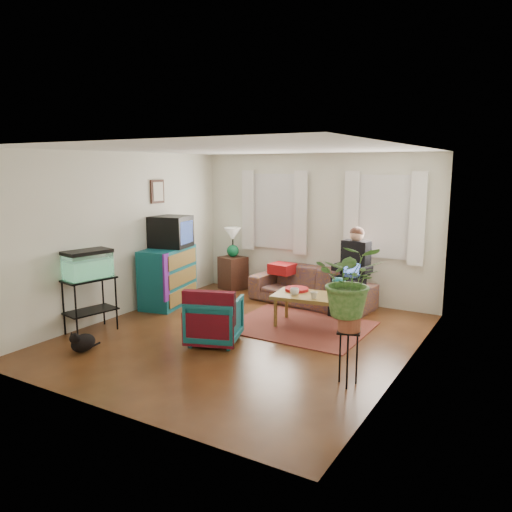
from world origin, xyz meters
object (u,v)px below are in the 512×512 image
Objects in this scene: plant_stand at (348,358)px; armchair at (215,318)px; side_table at (233,273)px; sofa at (311,281)px; aquarium_stand at (90,305)px; dresser at (168,276)px; coffee_table at (314,311)px.

armchair is at bearing 169.40° from plant_stand.
side_table is at bearing 138.73° from plant_stand.
side_table is 3.04m from armchair.
aquarium_stand is (-2.15, -2.97, -0.02)m from sofa.
aquarium_stand is at bearing -96.17° from side_table.
side_table is at bearing 66.09° from dresser.
coffee_table is (0.89, 1.29, -0.10)m from armchair.
dresser is at bearing 175.73° from coffee_table.
side_table reaches higher than coffee_table.
sofa is 3.27m from plant_stand.
sofa is 2.44m from armchair.
side_table is 0.80× the size of aquarium_stand.
armchair is at bearing -44.06° from dresser.
sofa is 1.25m from coffee_table.
plant_stand is (3.49, -3.06, -0.00)m from side_table.
dresser reaches higher than aquarium_stand.
dresser is 1.70m from aquarium_stand.
coffee_table is at bearing -30.66° from side_table.
armchair is at bearing -61.70° from side_table.
plant_stand is at bearing -51.66° from sofa.
side_table is 1.59m from dresser.
plant_stand is at bearing -41.27° from side_table.
aquarium_stand is 1.88m from armchair.
sofa is 2.49m from dresser.
coffee_table is 1.89× the size of plant_stand.
side_table reaches higher than plant_stand.
sofa is 3.66m from aquarium_stand.
aquarium_stand is at bearing -177.38° from plant_stand.
coffee_table is at bearing 124.51° from plant_stand.
sofa is at bearing 65.95° from aquarium_stand.
dresser is 1.60× the size of armchair.
dresser reaches higher than plant_stand.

